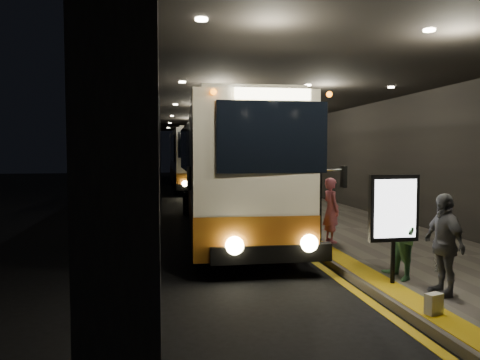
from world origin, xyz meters
TOP-DOWN VIEW (x-y plane):
  - ground at (0.00, 0.00)m, footprint 90.00×90.00m
  - lane_line_white at (-1.80, 5.00)m, footprint 0.12×50.00m
  - kerb_stripe_yellow at (2.35, 5.00)m, footprint 0.18×50.00m
  - sidewalk at (4.75, 5.00)m, footprint 4.50×50.00m
  - tactile_strip at (2.85, 5.00)m, footprint 0.50×50.00m
  - terminal_wall at (7.00, 5.00)m, footprint 0.10×50.00m
  - support_columns at (-1.50, 4.00)m, footprint 0.80×24.80m
  - canopy at (2.50, 5.00)m, footprint 9.00×50.00m
  - coach_main at (1.01, 1.86)m, footprint 3.03×12.04m
  - coach_second at (0.97, 19.33)m, footprint 2.68×12.34m
  - passenger_boarding at (3.29, -1.14)m, footprint 0.48×0.66m
  - passenger_waiting_green at (3.24, -4.74)m, footprint 0.61×0.90m
  - passenger_waiting_grey at (3.49, -5.76)m, footprint 0.52×1.00m
  - bag_polka at (4.37, -4.41)m, footprint 0.29×0.19m
  - bag_plain at (2.80, -6.62)m, footprint 0.28×0.22m
  - info_sign at (3.00, -5.01)m, footprint 0.93×0.13m
  - stanchion_post at (2.75, -0.82)m, footprint 0.05×0.05m

SIDE VIEW (x-z plane):
  - ground at x=0.00m, z-range 0.00..0.00m
  - lane_line_white at x=-1.80m, z-range 0.00..0.01m
  - kerb_stripe_yellow at x=2.35m, z-range 0.00..0.01m
  - sidewalk at x=4.75m, z-range 0.00..0.15m
  - tactile_strip at x=2.85m, z-range 0.15..0.16m
  - bag_plain at x=2.80m, z-range 0.15..0.46m
  - bag_polka at x=4.37m, z-range 0.15..0.48m
  - stanchion_post at x=2.75m, z-range 0.15..1.32m
  - passenger_waiting_grey at x=3.49m, z-range 0.15..1.84m
  - passenger_boarding at x=3.29m, z-range 0.15..1.84m
  - passenger_waiting_green at x=3.24m, z-range 0.15..1.91m
  - info_sign at x=3.00m, z-range 0.49..2.46m
  - coach_main at x=1.01m, z-range -0.07..3.65m
  - coach_second at x=0.97m, z-range -0.08..3.80m
  - support_columns at x=-1.50m, z-range 0.00..4.40m
  - terminal_wall at x=7.00m, z-range 0.00..6.00m
  - canopy at x=2.50m, z-range 4.40..4.80m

